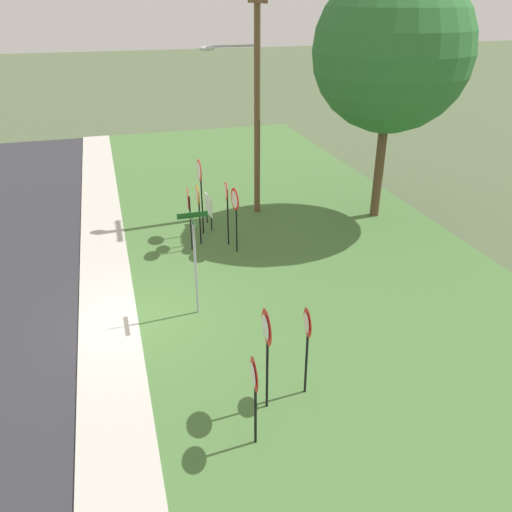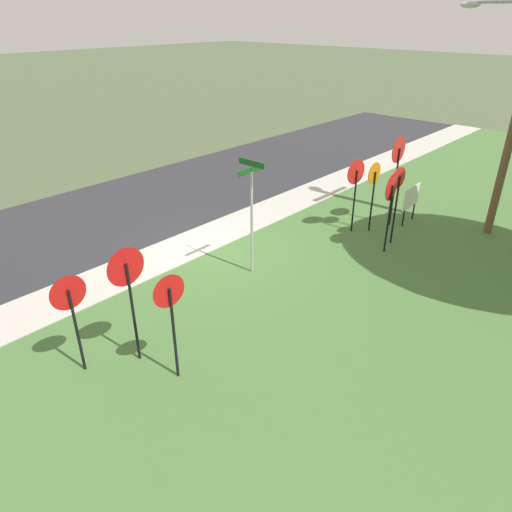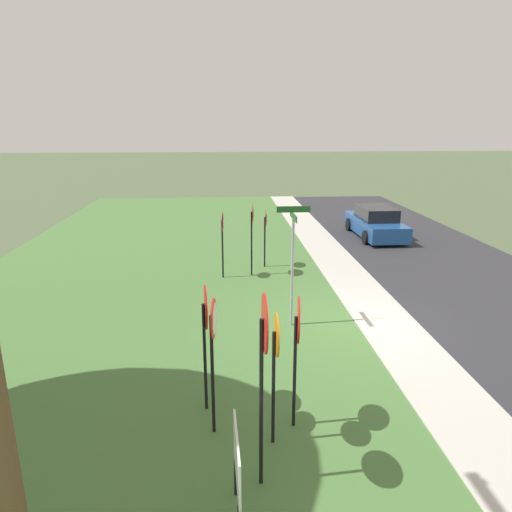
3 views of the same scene
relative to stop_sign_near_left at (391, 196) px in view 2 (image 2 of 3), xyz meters
The scene contains 14 objects.
ground_plane 5.32m from the stop_sign_near_left, 47.64° to the right, with size 160.00×160.00×0.00m, color #4C5B3D.
road_asphalt 9.32m from the stop_sign_near_left, 68.32° to the right, with size 44.00×6.40×0.01m, color #2D2D33.
sidewalk_strip 5.89m from the stop_sign_near_left, 53.13° to the right, with size 44.00×1.60×0.06m, color #BCB7AD.
grass_median 4.44m from the stop_sign_near_left, 34.11° to the left, with size 44.00×12.00×0.04m, color #477038.
stop_sign_near_left is the anchor object (origin of this frame).
stop_sign_near_right 1.61m from the stop_sign_near_left, 111.61° to the right, with size 0.76×0.13×2.33m.
stop_sign_far_left 2.09m from the stop_sign_near_left, 155.92° to the right, with size 0.80×0.09×2.88m.
stop_sign_far_center 1.49m from the stop_sign_near_left, 132.40° to the right, with size 0.67×0.10×2.23m.
stop_sign_far_right 0.68m from the stop_sign_near_left, 167.87° to the right, with size 0.64×0.11×2.36m.
yield_sign_near_left 7.47m from the stop_sign_near_left, ahead, with size 0.65×0.12×2.23m.
yield_sign_near_right 7.78m from the stop_sign_near_left, ahead, with size 0.78×0.11×2.50m.
yield_sign_far_left 8.78m from the stop_sign_near_left, 11.98° to the right, with size 0.69×0.11×2.10m.
street_name_post 4.04m from the stop_sign_near_left, 29.98° to the right, with size 0.96×0.82×3.07m.
notice_board 2.64m from the stop_sign_near_left, 169.50° to the right, with size 1.10×0.07×1.25m.
Camera 2 is at (8.20, 9.24, 6.29)m, focal length 32.87 mm.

